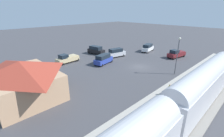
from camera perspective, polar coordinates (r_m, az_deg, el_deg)
ground_plane at (r=35.15m, az=9.97°, el=0.61°), size 200.00×200.00×0.00m
railway_track at (r=30.06m, az=32.27°, el=-5.73°), size 4.80×70.00×0.30m
platform at (r=30.93m, az=25.21°, el=-3.64°), size 3.20×46.00×0.30m
passenger_train at (r=15.40m, az=19.24°, el=-16.10°), size 2.93×39.61×4.98m
station_building at (r=25.05m, az=-29.52°, el=-3.35°), size 11.22×8.82×5.35m
pedestrian_on_platform at (r=23.80m, az=19.98°, el=-6.97°), size 0.36×0.36×1.71m
suv_white at (r=48.52m, az=12.74°, el=7.32°), size 2.93×5.20×2.22m
suv_blue at (r=36.20m, az=-3.13°, el=3.39°), size 2.89×5.19×2.22m
suv_silver at (r=41.79m, az=1.48°, el=5.75°), size 2.80×5.17×2.22m
pickup_maroon at (r=44.38m, az=22.13°, el=4.95°), size 2.85×5.65×2.14m
suv_black at (r=44.86m, az=-5.79°, el=6.67°), size 5.15×2.98×2.22m
pickup_tan at (r=38.50m, az=-15.85°, el=3.49°), size 2.36×5.53×2.14m
light_pole_near_platform at (r=31.74m, az=22.59°, el=5.71°), size 0.44×0.44×7.09m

